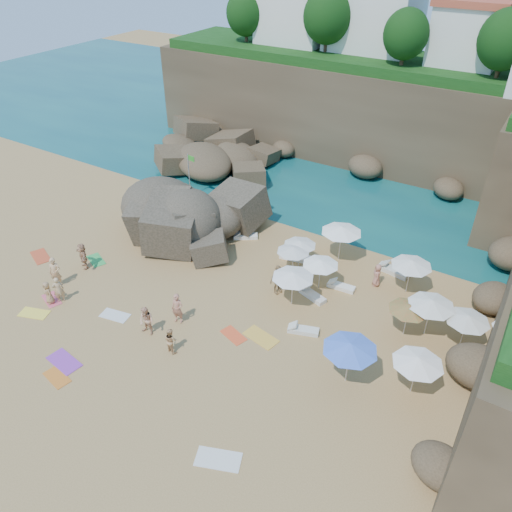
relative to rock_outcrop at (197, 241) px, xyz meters
The scene contains 47 objects.
ground 6.35m from the rock_outcrop, 50.95° to the right, with size 120.00×120.00×0.00m, color tan.
seawater 25.39m from the rock_outcrop, 80.94° to the left, with size 120.00×120.00×0.00m, color #0C4751.
cliff_back 21.33m from the rock_outcrop, 73.36° to the left, with size 44.00×8.00×8.00m, color brown.
rock_promontory 13.10m from the rock_outcrop, 122.31° to the left, with size 12.00×7.00×2.00m, color brown, non-canonical shape.
clifftop_buildings 24.70m from the rock_outcrop, 71.55° to the left, with size 28.48×9.48×7.00m.
clifftop_trees 20.41m from the rock_outcrop, 58.98° to the left, with size 35.60×23.82×4.40m.
marina_masts 28.18m from the rock_outcrop, 116.50° to the left, with size 3.10×0.10×6.00m.
rock_outcrop is the anchor object (origin of this frame).
flag_pole 6.89m from the rock_outcrop, 130.44° to the left, with size 0.70×0.13×3.61m.
parasol_0 7.67m from the rock_outcrop, ahead, with size 2.06×2.06×1.95m.
parasol_1 14.31m from the rock_outcrop, ahead, with size 2.38×2.38×2.25m.
parasol_2 7.60m from the rock_outcrop, ahead, with size 2.05×2.05×1.94m.
parasol_3 17.94m from the rock_outcrop, ahead, with size 2.22×2.22×2.10m.
parasol_5 9.36m from the rock_outcrop, 16.07° to the right, with size 2.39×2.39×2.26m.
parasol_6 15.23m from the rock_outcrop, ahead, with size 2.12×2.12×2.00m.
parasol_7 9.97m from the rock_outcrop, 18.43° to the left, with size 2.60×2.60×2.45m.
parasol_8 16.14m from the rock_outcrop, ahead, with size 2.44×2.44×2.31m.
parasol_9 9.63m from the rock_outcrop, ahead, with size 2.15×2.15×2.03m.
parasol_10 15.21m from the rock_outcrop, 24.39° to the right, with size 2.61×2.61×2.47m.
parasol_11 17.49m from the rock_outcrop, 17.47° to the right, with size 2.35×2.35×2.22m.
lounger_0 3.39m from the rock_outcrop, 37.40° to the left, with size 1.65×0.55×0.26m, color white.
lounger_1 6.98m from the rock_outcrop, 13.18° to the left, with size 1.92×0.64×0.30m, color white.
lounger_2 13.21m from the rock_outcrop, 15.21° to the left, with size 1.97×0.66×0.31m, color silver.
lounger_3 9.63m from the rock_outcrop, ahead, with size 1.74×0.58×0.27m, color silver.
lounger_4 10.62m from the rock_outcrop, ahead, with size 1.64×0.55×0.26m, color white.
lounger_5 11.26m from the rock_outcrop, 22.28° to the right, with size 1.66×0.55×0.26m, color silver.
towel_1 10.08m from the rock_outcrop, 109.16° to the right, with size 1.48×0.74×0.03m, color #DA5568.
towel_2 13.48m from the rock_outcrop, 82.69° to the right, with size 1.50×0.75×0.03m, color orange.
towel_3 6.71m from the rock_outcrop, 127.82° to the right, with size 1.56×0.78×0.03m, color green.
towel_4 11.32m from the rock_outcrop, 106.16° to the right, with size 1.64×0.82×0.03m, color yellow.
towel_5 8.65m from the rock_outcrop, 84.35° to the right, with size 1.63×0.82×0.03m, color silver.
towel_6 12.55m from the rock_outcrop, 84.51° to the right, with size 1.89×0.95×0.03m, color purple.
towel_7 10.23m from the rock_outcrop, 137.42° to the right, with size 1.82×0.91×0.03m, color #CA4623.
towel_10 9.80m from the rock_outcrop, 41.15° to the right, with size 1.49×0.74×0.03m, color #F14F26.
towel_12 10.47m from the rock_outcrop, 33.77° to the right, with size 1.89×0.94×0.03m, color gold.
towel_13 16.88m from the rock_outcrop, 49.68° to the right, with size 1.89×0.94×0.03m, color silver.
person_stand_0 9.35m from the rock_outcrop, 115.97° to the right, with size 0.70×0.46×1.93m, color tan.
person_stand_1 10.49m from the rock_outcrop, 59.61° to the right, with size 0.70×0.55×1.45m, color tan.
person_stand_2 6.06m from the rock_outcrop, 72.24° to the left, with size 1.14×0.47×1.76m, color #F7C08C.
person_stand_3 7.85m from the rock_outcrop, 15.00° to the right, with size 1.13×0.47×1.93m, color #A88454.
person_stand_4 12.40m from the rock_outcrop, ahead, with size 0.72×0.39×1.48m, color #B6735F.
person_stand_5 4.14m from the rock_outcrop, 103.45° to the left, with size 1.64×0.47×1.77m, color #A88054.
person_stand_6 9.72m from the rock_outcrop, 106.38° to the right, with size 0.61×0.40×1.67m, color tan.
person_lie_2 10.22m from the rock_outcrop, 107.74° to the right, with size 0.70×1.43×0.38m, color #A77E53.
person_lie_3 7.45m from the rock_outcrop, 123.37° to the right, with size 1.59×1.71×0.46m, color tan.
person_lie_4 8.28m from the rock_outcrop, 59.38° to the right, with size 0.67×1.83×0.44m, color tan.
person_lie_5 9.38m from the rock_outcrop, 68.51° to the right, with size 0.84×1.72×0.65m, color tan.
Camera 1 is at (14.63, -17.48, 18.52)m, focal length 35.00 mm.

